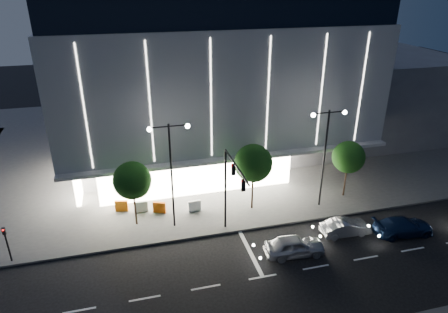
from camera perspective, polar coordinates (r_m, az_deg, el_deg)
name	(u,v)px	position (r m, az deg, el deg)	size (l,w,h in m)	color
ground	(229,268)	(29.33, 0.71, -15.60)	(160.00, 160.00, 0.00)	black
sidewalk_museum	(217,139)	(50.59, -0.96, 2.58)	(70.00, 40.00, 0.15)	#474747
museum	(203,70)	(45.89, -3.04, 12.29)	(30.00, 25.80, 18.00)	#4C4C51
annex_building	(370,90)	(57.45, 20.08, 8.95)	(16.00, 20.00, 10.00)	#4C4C51
traffic_mast	(230,182)	(29.41, 0.93, -3.65)	(0.33, 5.89, 7.07)	black
street_lamp_west	(171,161)	(30.67, -7.61, -0.71)	(3.16, 0.36, 9.00)	black
street_lamp_east	(326,145)	(34.46, 14.32, 1.61)	(3.16, 0.36, 9.00)	black
ped_signal_far	(6,241)	(32.46, -28.65, -10.52)	(0.22, 0.24, 3.00)	black
tree_left	(133,182)	(32.29, -12.91, -3.61)	(3.02, 3.02, 5.72)	black
tree_mid	(253,165)	(33.68, 4.23, -1.23)	(3.25, 3.25, 6.15)	black
tree_right	(348,159)	(37.53, 17.35, -0.30)	(2.91, 2.91, 5.51)	black
car_lead	(294,246)	(30.48, 10.03, -12.45)	(1.80, 4.47, 1.52)	#B1B3BA
car_second	(346,227)	(33.55, 16.97, -9.66)	(1.40, 4.00, 1.32)	#B2B3BA
car_third	(403,226)	(35.19, 24.24, -9.10)	(1.96, 4.82, 1.40)	navy
barrier_a	(121,206)	(36.00, -14.43, -6.85)	(1.10, 0.25, 1.00)	orange
barrier_b	(141,207)	(35.52, -11.72, -7.01)	(1.10, 0.25, 1.00)	silver
barrier_c	(159,207)	(35.13, -9.21, -7.18)	(1.10, 0.25, 1.00)	#D4510B
barrier_d	(195,206)	(34.99, -4.23, -7.04)	(1.10, 0.25, 1.00)	white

